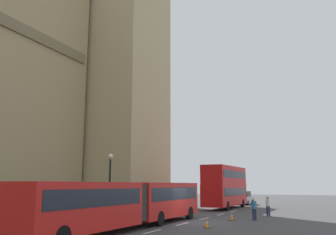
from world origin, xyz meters
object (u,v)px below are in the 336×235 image
at_px(articulated_bus, 129,201).
at_px(street_lamp, 110,181).
at_px(sedan_lead, 244,198).
at_px(pedestrian_by_kerb, 268,206).
at_px(traffic_cone_west, 207,223).
at_px(traffic_cone_middle, 232,217).
at_px(double_decker_bus, 225,185).
at_px(pedestrian_near_cones, 254,208).

xyz_separation_m(articulated_bus, street_lamp, (4.34, 4.51, 1.31)).
xyz_separation_m(sedan_lead, pedestrian_by_kerb, (-17.83, -6.49, -0.00)).
xyz_separation_m(articulated_bus, sedan_lead, (31.27, 0.13, -0.83)).
height_order(sedan_lead, traffic_cone_west, sedan_lead).
height_order(sedan_lead, traffic_cone_middle, sedan_lead).
xyz_separation_m(double_decker_bus, sedan_lead, (9.39, 0.13, -1.80)).
bearing_deg(articulated_bus, traffic_cone_middle, -28.07).
distance_m(double_decker_bus, sedan_lead, 9.56).
xyz_separation_m(sedan_lead, street_lamp, (-26.93, 4.38, 2.14)).
height_order(traffic_cone_west, pedestrian_by_kerb, pedestrian_by_kerb).
relative_size(double_decker_bus, pedestrian_near_cones, 6.33).
distance_m(traffic_cone_middle, street_lamp, 10.15).
height_order(articulated_bus, sedan_lead, articulated_bus).
height_order(articulated_bus, pedestrian_near_cones, articulated_bus).
relative_size(traffic_cone_middle, pedestrian_by_kerb, 0.34).
relative_size(double_decker_bus, street_lamp, 2.03).
distance_m(pedestrian_near_cones, pedestrian_by_kerb, 4.30).
xyz_separation_m(sedan_lead, pedestrian_near_cones, (-22.12, -6.17, -0.00)).
height_order(street_lamp, pedestrian_near_cones, street_lamp).
height_order(traffic_cone_middle, pedestrian_near_cones, pedestrian_near_cones).
bearing_deg(traffic_cone_west, pedestrian_near_cones, -14.59).
bearing_deg(articulated_bus, sedan_lead, 0.24).
xyz_separation_m(double_decker_bus, pedestrian_by_kerb, (-8.44, -6.37, -1.80)).
xyz_separation_m(articulated_bus, traffic_cone_middle, (8.29, -4.42, -1.46)).
xyz_separation_m(double_decker_bus, traffic_cone_west, (-19.26, -4.34, -2.43)).
bearing_deg(sedan_lead, street_lamp, 170.77).
height_order(articulated_bus, traffic_cone_west, articulated_bus).
height_order(traffic_cone_middle, pedestrian_by_kerb, pedestrian_by_kerb).
relative_size(double_decker_bus, sedan_lead, 2.43).
distance_m(traffic_cone_middle, pedestrian_by_kerb, 5.55).
height_order(articulated_bus, pedestrian_by_kerb, articulated_bus).
distance_m(traffic_cone_west, pedestrian_by_kerb, 11.02).
distance_m(traffic_cone_west, traffic_cone_middle, 5.66).
relative_size(articulated_bus, pedestrian_by_kerb, 10.82).
bearing_deg(sedan_lead, traffic_cone_middle, -168.81).
bearing_deg(sedan_lead, articulated_bus, -179.76).
bearing_deg(street_lamp, pedestrian_by_kerb, -50.06).
xyz_separation_m(sedan_lead, traffic_cone_west, (-28.65, -4.47, -0.63)).
relative_size(articulated_bus, traffic_cone_west, 31.54).
xyz_separation_m(articulated_bus, pedestrian_near_cones, (9.16, -6.04, -0.83)).
height_order(double_decker_bus, street_lamp, street_lamp).
distance_m(articulated_bus, street_lamp, 6.39).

